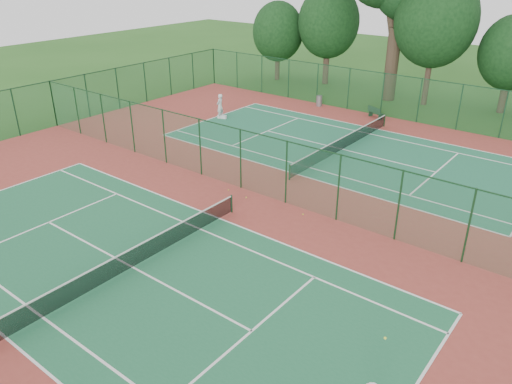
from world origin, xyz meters
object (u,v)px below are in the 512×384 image
trash_bin (319,101)px  bench (375,112)px  player_far (220,106)px  kit_bag (222,117)px

trash_bin → bench: (5.44, -0.29, 0.02)m
player_far → kit_bag: (0.17, 0.04, -0.86)m
trash_bin → kit_bag: 9.04m
player_far → trash_bin: bearing=140.4°
bench → trash_bin: bearing=-159.1°
kit_bag → player_far: bearing=176.1°
player_far → kit_bag: player_far is taller
trash_bin → kit_bag: (-4.22, -7.99, -0.32)m
player_far → trash_bin: player_far is taller
trash_bin → bench: 5.45m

